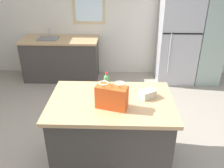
# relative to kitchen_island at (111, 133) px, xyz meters

# --- Properties ---
(ground) EXTENTS (6.43, 6.43, 0.00)m
(ground) POSITION_rel_kitchen_island_xyz_m (-0.12, 0.22, -0.46)
(ground) COLOR #9E9384
(back_wall) EXTENTS (5.36, 0.13, 2.53)m
(back_wall) POSITION_rel_kitchen_island_xyz_m (-0.13, 2.88, 0.80)
(back_wall) COLOR silver
(back_wall) RESTS_ON ground
(kitchen_island) EXTENTS (1.39, 0.93, 0.92)m
(kitchen_island) POSITION_rel_kitchen_island_xyz_m (0.00, 0.00, 0.00)
(kitchen_island) COLOR #423D38
(kitchen_island) RESTS_ON ground
(refrigerator) EXTENTS (0.76, 0.70, 1.78)m
(refrigerator) POSITION_rel_kitchen_island_xyz_m (1.26, 2.47, 0.43)
(refrigerator) COLOR #B7B7BC
(refrigerator) RESTS_ON ground
(tall_cabinet) EXTENTS (0.49, 0.63, 2.28)m
(tall_cabinet) POSITION_rel_kitchen_island_xyz_m (1.90, 2.47, 0.68)
(tall_cabinet) COLOR #9EB2A8
(tall_cabinet) RESTS_ON ground
(sink_counter) EXTENTS (1.58, 0.67, 1.07)m
(sink_counter) POSITION_rel_kitchen_island_xyz_m (-1.16, 2.48, -0.01)
(sink_counter) COLOR #423D38
(sink_counter) RESTS_ON ground
(shopping_bag) EXTENTS (0.35, 0.23, 0.29)m
(shopping_bag) POSITION_rel_kitchen_island_xyz_m (0.01, -0.15, 0.58)
(shopping_bag) COLOR #DB511E
(shopping_bag) RESTS_ON kitchen_island
(small_box) EXTENTS (0.20, 0.19, 0.09)m
(small_box) POSITION_rel_kitchen_island_xyz_m (0.41, 0.07, 0.50)
(small_box) COLOR beige
(small_box) RESTS_ON kitchen_island
(bottle) EXTENTS (0.06, 0.06, 0.21)m
(bottle) POSITION_rel_kitchen_island_xyz_m (-0.07, 0.29, 0.55)
(bottle) COLOR #4C9956
(bottle) RESTS_ON kitchen_island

